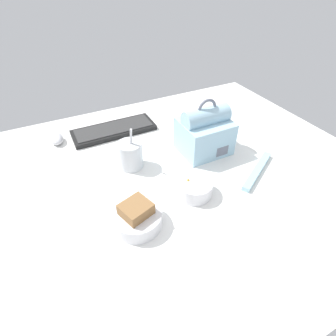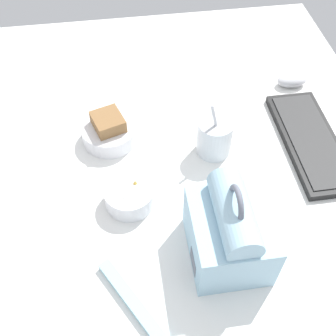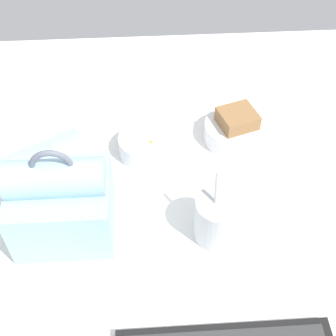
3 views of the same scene
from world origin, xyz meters
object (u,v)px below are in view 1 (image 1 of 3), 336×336
Objects in this scene: keyboard at (114,130)px; chopstick_case at (257,171)px; bento_bowl_snacks at (194,187)px; lunch_bag at (205,133)px; computer_mouse at (56,139)px; bento_bowl_sandwich at (137,217)px; soup_cup at (130,154)px.

chopstick_case is (34.71, -46.02, -0.22)cm from keyboard.
bento_bowl_snacks is at bearing -76.53° from keyboard.
lunch_bag reaches higher than chopstick_case.
bento_bowl_snacks is 57.87cm from computer_mouse.
bento_bowl_sandwich is at bearing -148.35° from lunch_bag.
bento_bowl_sandwich is 43.55cm from chopstick_case.
keyboard is at bearing 103.47° from bento_bowl_snacks.
lunch_bag is at bearing 115.85° from chopstick_case.
soup_cup is 1.42× the size of bento_bowl_snacks.
lunch_bag is 1.51× the size of bento_bowl_sandwich.
computer_mouse is at bearing 104.62° from bento_bowl_sandwich.
bento_bowl_snacks is at bearing 177.58° from chopstick_case.
chopstick_case is at bearing -64.15° from lunch_bag.
lunch_bag is at bearing -6.70° from soup_cup.
computer_mouse is at bearing 147.97° from lunch_bag.
lunch_bag is at bearing -46.68° from keyboard.
keyboard is 4.00× the size of computer_mouse.
bento_bowl_sandwich is at bearing -106.79° from soup_cup.
computer_mouse is at bearing 173.10° from keyboard.
computer_mouse reaches higher than chopstick_case.
lunch_bag is 22.12cm from chopstick_case.
bento_bowl_snacks reaches higher than keyboard.
keyboard is 1.63× the size of chopstick_case.
soup_cup is at bearing 148.53° from chopstick_case.
soup_cup is 33.77cm from computer_mouse.
bento_bowl_snacks is 0.53× the size of chopstick_case.
soup_cup is at bearing -52.23° from computer_mouse.
soup_cup reaches higher than computer_mouse.
chopstick_case is at bearing -40.64° from computer_mouse.
lunch_bag is at bearing 31.65° from bento_bowl_sandwich.
computer_mouse is (-22.01, 2.66, 0.63)cm from keyboard.
bento_bowl_snacks is (12.20, -21.10, -2.36)cm from soup_cup.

